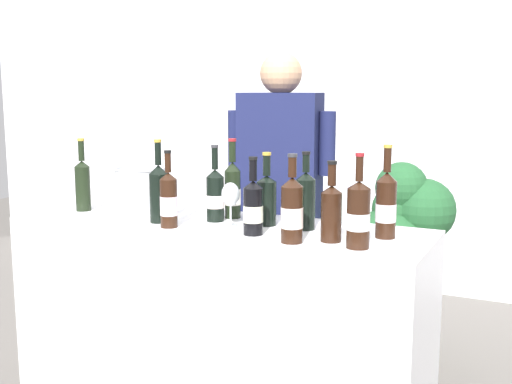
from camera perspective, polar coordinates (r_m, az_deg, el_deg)
wall_back at (r=5.07m, az=11.10°, el=7.20°), size 8.00×0.10×2.80m
counter at (r=2.84m, az=-3.44°, el=-12.74°), size 1.80×0.58×1.00m
wine_bottle_0 at (r=3.08m, az=-15.39°, el=0.77°), size 0.07×0.07×0.34m
wine_bottle_1 at (r=2.47m, az=-0.27°, el=-1.39°), size 0.08×0.08×0.31m
wine_bottle_2 at (r=2.73m, az=-3.71°, el=-0.24°), size 0.08×0.08×0.33m
wine_bottle_3 at (r=2.46m, az=11.67°, el=-1.12°), size 0.08×0.08×0.36m
wine_bottle_4 at (r=2.37m, az=6.82°, el=-1.70°), size 0.08×0.08×0.30m
wine_bottle_5 at (r=2.64m, az=0.96°, el=-0.55°), size 0.08×0.08×0.31m
wine_bottle_6 at (r=2.63m, az=-7.90°, el=-0.71°), size 0.07×0.07×0.32m
wine_bottle_7 at (r=2.57m, az=4.50°, el=-0.63°), size 0.08×0.08×0.32m
wine_bottle_8 at (r=2.34m, az=3.27°, el=-1.64°), size 0.08×0.08×0.33m
wine_bottle_9 at (r=2.80m, az=-2.14°, el=0.26°), size 0.07×0.07×0.35m
wine_bottle_10 at (r=2.29m, az=9.23°, el=-2.02°), size 0.08×0.08×0.34m
wine_bottle_11 at (r=2.73m, az=-8.77°, el=0.03°), size 0.08×0.08×0.36m
wine_glass at (r=2.62m, az=-2.32°, el=-0.36°), size 0.08×0.08×0.18m
ice_bucket at (r=2.97m, az=-10.38°, el=0.20°), size 0.24×0.24×0.21m
person_server at (r=3.22m, az=2.19°, el=-3.39°), size 0.55×0.30×1.75m
potted_shrub at (r=3.46m, az=12.47°, el=-5.31°), size 0.56×0.60×1.18m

